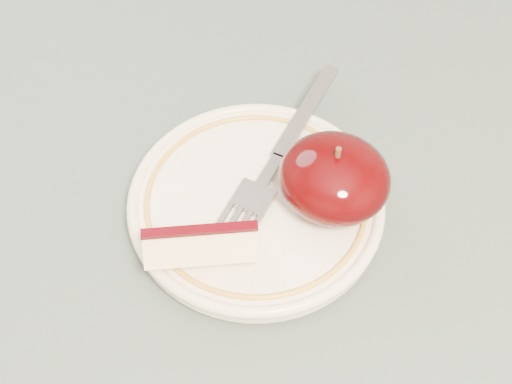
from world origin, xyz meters
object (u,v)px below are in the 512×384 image
at_px(table, 176,298).
at_px(plate, 256,203).
at_px(apple_half, 334,178).
at_px(fork, 278,158).

bearing_deg(table, plate, 47.40).
bearing_deg(plate, apple_half, 27.74).
height_order(table, apple_half, apple_half).
height_order(plate, apple_half, apple_half).
bearing_deg(apple_half, table, -141.18).
xyz_separation_m(table, fork, (0.05, 0.09, 0.11)).
bearing_deg(fork, plate, -178.77).
xyz_separation_m(plate, apple_half, (0.05, 0.03, 0.03)).
height_order(table, fork, fork).
distance_m(table, apple_half, 0.18).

